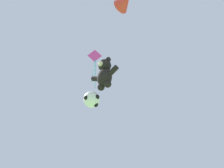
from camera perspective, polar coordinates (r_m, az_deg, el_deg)
The scene contains 3 objects.
teddy_bear_kite at distance 12.91m, azimuth -1.73°, elevation 2.37°, with size 1.81×0.80×1.83m.
soccer_ball_kite at distance 12.59m, azimuth -4.64°, elevation -3.51°, with size 0.92×0.91×0.84m.
diamond_kite at distance 15.97m, azimuth -4.00°, elevation 5.45°, with size 0.69×0.66×2.91m.
Camera 1 is at (6.48, -1.93, 0.88)m, focal length 40.00 mm.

